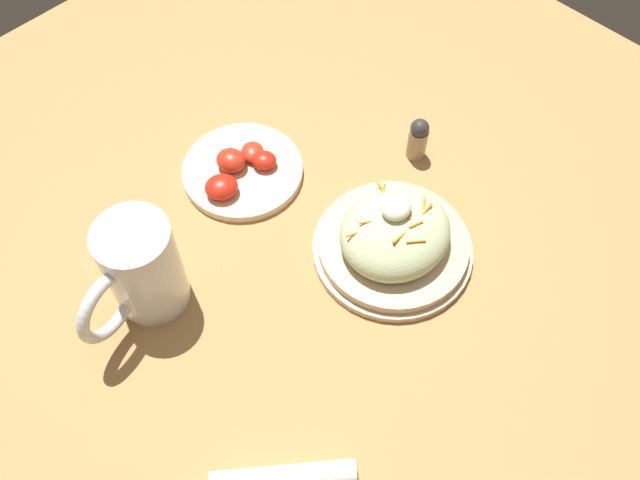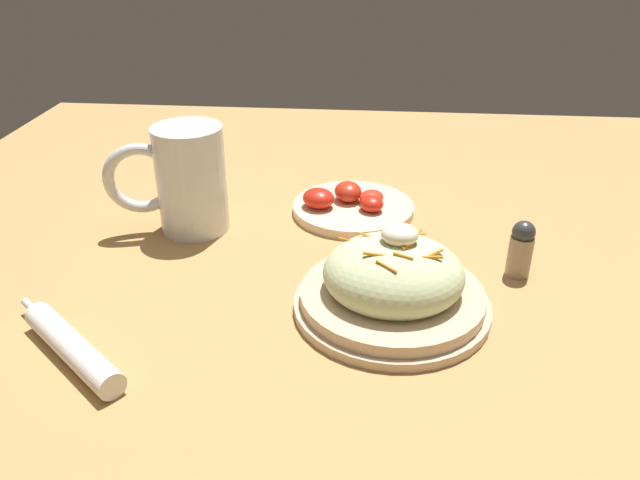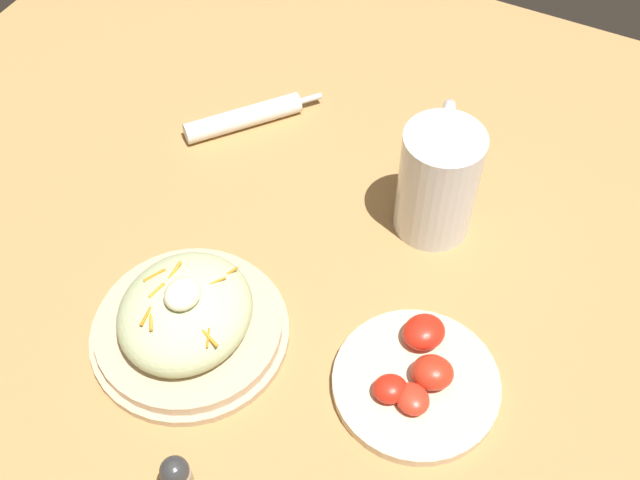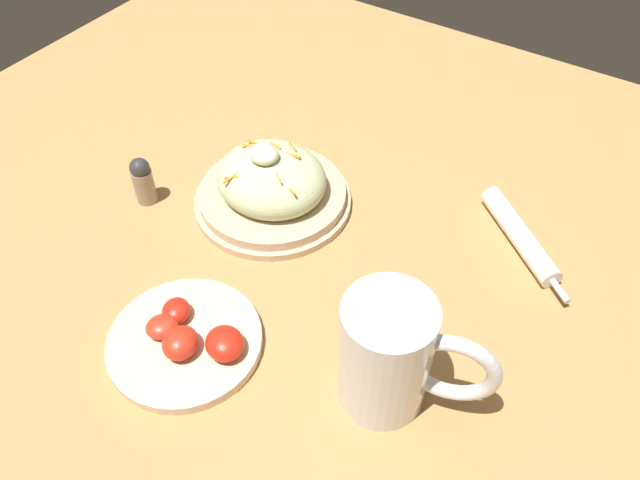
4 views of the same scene
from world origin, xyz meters
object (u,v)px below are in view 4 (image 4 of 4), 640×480
object	(u,v)px
beer_mug	(389,361)
tomato_plate	(187,340)
salad_plate	(272,186)
napkin_roll	(520,236)
salt_shaker	(145,179)

from	to	relation	value
beer_mug	tomato_plate	bearing A→B (deg)	17.58
salad_plate	tomato_plate	bearing A→B (deg)	103.04
napkin_roll	salt_shaker	xyz separation A→B (m)	(0.50, 0.21, 0.02)
salad_plate	salt_shaker	bearing A→B (deg)	29.12
salad_plate	salt_shaker	world-z (taller)	salad_plate
beer_mug	napkin_roll	size ratio (longest dim) A/B	0.99
napkin_roll	tomato_plate	xyz separation A→B (m)	(0.28, 0.38, -0.00)
salad_plate	napkin_roll	distance (m)	0.36
salad_plate	beer_mug	xyz separation A→B (m)	(-0.29, 0.19, 0.03)
salad_plate	napkin_roll	bearing A→B (deg)	-160.10
napkin_roll	tomato_plate	size ratio (longest dim) A/B	0.92
napkin_roll	salad_plate	bearing A→B (deg)	19.90
salad_plate	napkin_roll	xyz separation A→B (m)	(-0.34, -0.12, -0.02)
salad_plate	beer_mug	distance (m)	0.35
napkin_roll	tomato_plate	distance (m)	0.47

